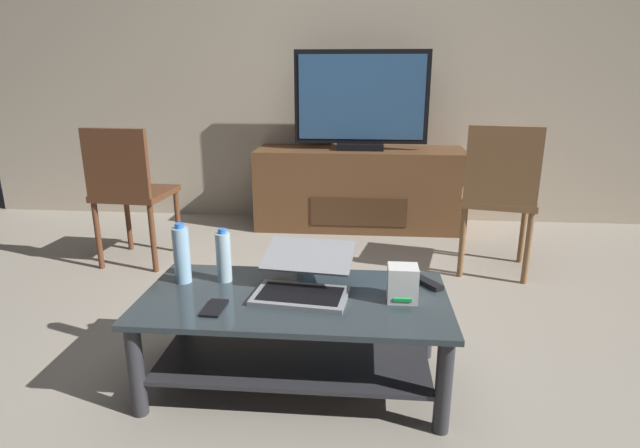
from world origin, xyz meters
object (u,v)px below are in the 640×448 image
(water_bottle_far, at_px, (182,255))
(coffee_table, at_px, (295,324))
(side_chair, at_px, (129,188))
(cell_phone, at_px, (214,308))
(laptop, at_px, (304,279))
(dining_chair, at_px, (499,192))
(tv_remote, at_px, (427,282))
(router_box, at_px, (402,283))
(water_bottle_near, at_px, (224,257))
(television, at_px, (361,102))
(media_cabinet, at_px, (359,189))

(water_bottle_far, bearing_deg, coffee_table, -11.96)
(side_chair, distance_m, cell_phone, 1.71)
(side_chair, bearing_deg, coffee_table, -45.20)
(side_chair, xyz_separation_m, laptop, (1.28, -1.21, -0.08))
(dining_chair, distance_m, side_chair, 2.34)
(tv_remote, bearing_deg, water_bottle_far, 147.47)
(side_chair, bearing_deg, water_bottle_far, -56.55)
(coffee_table, relative_size, router_box, 8.60)
(coffee_table, height_order, water_bottle_near, water_bottle_near)
(laptop, xyz_separation_m, water_bottle_near, (-0.35, 0.09, 0.05))
(water_bottle_near, distance_m, water_bottle_far, 0.17)
(coffee_table, distance_m, cell_phone, 0.34)
(water_bottle_far, bearing_deg, side_chair, 123.45)
(television, relative_size, dining_chair, 1.10)
(water_bottle_far, distance_m, cell_phone, 0.34)
(laptop, bearing_deg, side_chair, 136.55)
(laptop, height_order, water_bottle_far, water_bottle_far)
(laptop, relative_size, tv_remote, 2.55)
(coffee_table, height_order, laptop, laptop)
(cell_phone, bearing_deg, water_bottle_far, 131.80)
(media_cabinet, height_order, tv_remote, media_cabinet)
(laptop, bearing_deg, dining_chair, 49.64)
(coffee_table, bearing_deg, cell_phone, -153.58)
(coffee_table, relative_size, water_bottle_far, 4.71)
(router_box, xyz_separation_m, tv_remote, (0.11, 0.16, -0.06))
(media_cabinet, bearing_deg, laptop, -95.08)
(dining_chair, relative_size, water_bottle_near, 4.11)
(dining_chair, bearing_deg, water_bottle_near, -140.50)
(water_bottle_far, bearing_deg, router_box, -6.58)
(water_bottle_near, bearing_deg, dining_chair, 39.50)
(water_bottle_far, bearing_deg, dining_chair, 36.94)
(water_bottle_near, bearing_deg, router_box, -10.05)
(television, bearing_deg, router_box, -85.14)
(coffee_table, distance_m, dining_chair, 1.71)
(television, distance_m, router_box, 2.32)
(coffee_table, relative_size, cell_phone, 8.67)
(dining_chair, relative_size, tv_remote, 5.93)
(tv_remote, bearing_deg, coffee_table, 160.90)
(media_cabinet, relative_size, router_box, 11.86)
(cell_phone, bearing_deg, coffee_table, 28.44)
(media_cabinet, height_order, laptop, media_cabinet)
(dining_chair, xyz_separation_m, water_bottle_far, (-1.58, -1.19, -0.02))
(water_bottle_near, bearing_deg, media_cabinet, 75.64)
(side_chair, bearing_deg, water_bottle_near, -50.42)
(television, relative_size, router_box, 7.41)
(coffee_table, height_order, media_cabinet, media_cabinet)
(media_cabinet, height_order, cell_phone, media_cabinet)
(media_cabinet, relative_size, cell_phone, 11.97)
(media_cabinet, relative_size, side_chair, 1.83)
(water_bottle_far, bearing_deg, cell_phone, -50.21)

